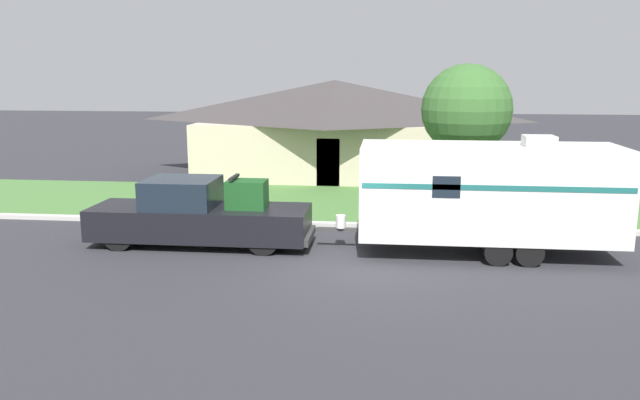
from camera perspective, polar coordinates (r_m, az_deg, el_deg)
name	(u,v)px	position (r m, az deg, el deg)	size (l,w,h in m)	color
ground_plane	(342,262)	(16.51, 2.04, -5.68)	(120.00, 120.00, 0.00)	#2D2D33
curb_strip	(351,225)	(20.09, 2.83, -2.31)	(80.00, 0.30, 0.14)	beige
lawn_strip	(357,203)	(23.66, 3.36, -0.31)	(80.00, 7.00, 0.03)	#477538
house_across_street	(335,126)	(30.04, 1.35, 6.76)	(13.45, 7.10, 4.52)	beige
pickup_truck	(199,216)	(18.22, -10.98, -1.41)	(6.36, 1.94, 2.04)	black
travel_trailer	(489,191)	(17.45, 15.16, 0.76)	(8.12, 2.46, 3.26)	black
mailbox	(611,197)	(21.95, 25.08, 0.28)	(0.48, 0.20, 1.30)	brown
tree_in_yard	(467,110)	(22.10, 13.25, 8.05)	(3.09, 3.09, 5.19)	brown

